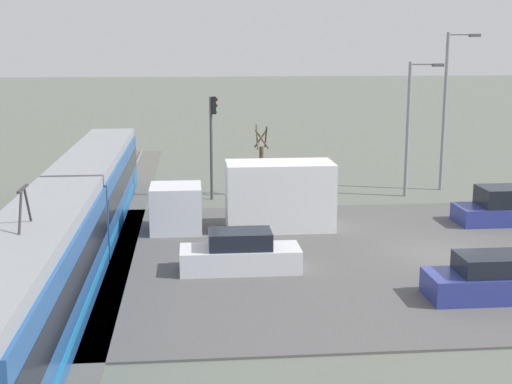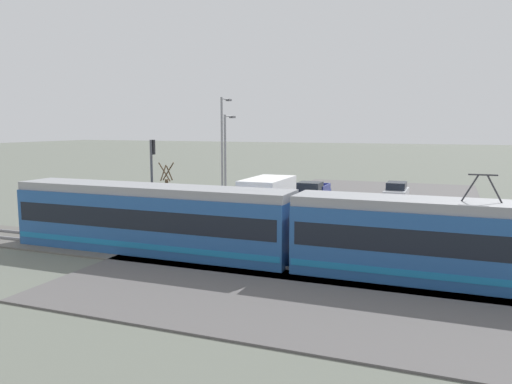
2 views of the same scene
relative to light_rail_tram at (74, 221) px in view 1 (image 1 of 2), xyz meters
name	(u,v)px [view 1 (image 1 of 2)]	position (x,y,z in m)	size (l,w,h in m)	color
ground_plane	(439,255)	(-0.16, -14.69, -1.76)	(320.00, 320.00, 0.00)	#60665B
road_surface	(439,254)	(-0.16, -14.69, -1.72)	(18.20, 46.49, 0.08)	#565454
rail_bed	(75,264)	(-0.16, 0.00, -1.71)	(59.54, 4.40, 0.22)	#5B5954
light_rail_tram	(74,221)	(0.00, 0.00, 0.00)	(31.05, 2.68, 4.59)	#235193
box_truck	(255,199)	(4.50, -7.51, -0.24)	(2.45, 8.40, 3.12)	silver
sedan_car_0	(490,280)	(-5.36, -14.59, -1.05)	(1.86, 4.26, 1.52)	navy
sedan_car_1	(240,254)	(-1.61, -6.40, -1.04)	(1.73, 4.55, 1.55)	silver
traffic_light_pole	(212,134)	(11.44, -5.80, 1.91)	(0.28, 0.47, 5.70)	#47474C
street_tree	(261,164)	(12.09, -8.57, 0.08)	(0.97, 0.81, 4.05)	brown
street_lamp_near_crossing	(412,119)	(11.29, -16.94, 2.63)	(0.36, 1.95, 7.54)	gray
street_lamp_mid_block	(448,102)	(12.82, -19.52, 3.46)	(0.36, 1.95, 9.16)	gray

